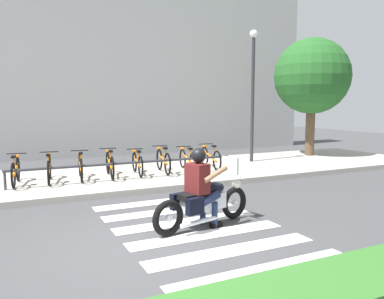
{
  "coord_description": "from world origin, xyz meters",
  "views": [
    {
      "loc": [
        -1.81,
        -5.53,
        2.18
      ],
      "look_at": [
        2.08,
        2.47,
        1.13
      ],
      "focal_mm": 36.11,
      "sensor_mm": 36.0,
      "label": 1
    }
  ],
  "objects_px": {
    "bicycle_5": "(163,161)",
    "street_lamp": "(253,86)",
    "bicycle_4": "(137,163)",
    "bicycle_6": "(188,160)",
    "tree_near_rack": "(312,77)",
    "motorcycle": "(204,202)",
    "bicycle_2": "(81,167)",
    "bicycle_0": "(16,171)",
    "bicycle_3": "(110,164)",
    "bicycle_7": "(210,158)",
    "rider": "(201,182)",
    "bike_rack": "(129,164)",
    "bicycle_1": "(49,169)"
  },
  "relations": [
    {
      "from": "tree_near_rack",
      "to": "street_lamp",
      "type": "bearing_deg",
      "value": -172.56
    },
    {
      "from": "bicycle_4",
      "to": "street_lamp",
      "type": "bearing_deg",
      "value": 9.52
    },
    {
      "from": "motorcycle",
      "to": "street_lamp",
      "type": "bearing_deg",
      "value": 48.72
    },
    {
      "from": "bicycle_6",
      "to": "street_lamp",
      "type": "xyz_separation_m",
      "value": [
        2.88,
        0.75,
        2.35
      ]
    },
    {
      "from": "motorcycle",
      "to": "tree_near_rack",
      "type": "height_order",
      "value": "tree_near_rack"
    },
    {
      "from": "motorcycle",
      "to": "bicycle_1",
      "type": "distance_m",
      "value": 5.13
    },
    {
      "from": "bicycle_6",
      "to": "bicycle_7",
      "type": "height_order",
      "value": "bicycle_7"
    },
    {
      "from": "bicycle_5",
      "to": "tree_near_rack",
      "type": "xyz_separation_m",
      "value": [
        6.75,
        1.15,
        2.75
      ]
    },
    {
      "from": "rider",
      "to": "street_lamp",
      "type": "distance_m",
      "value": 7.55
    },
    {
      "from": "motorcycle",
      "to": "bike_rack",
      "type": "relative_size",
      "value": 0.35
    },
    {
      "from": "bicycle_3",
      "to": "bicycle_5",
      "type": "bearing_deg",
      "value": -0.01
    },
    {
      "from": "rider",
      "to": "bike_rack",
      "type": "relative_size",
      "value": 0.23
    },
    {
      "from": "bicycle_5",
      "to": "rider",
      "type": "bearing_deg",
      "value": -103.78
    },
    {
      "from": "bike_rack",
      "to": "street_lamp",
      "type": "bearing_deg",
      "value": 14.96
    },
    {
      "from": "motorcycle",
      "to": "tree_near_rack",
      "type": "xyz_separation_m",
      "value": [
        7.82,
        5.82,
        2.8
      ]
    },
    {
      "from": "bike_rack",
      "to": "bicycle_6",
      "type": "bearing_deg",
      "value": 15.47
    },
    {
      "from": "bicycle_4",
      "to": "bicycle_6",
      "type": "bearing_deg",
      "value": 0.01
    },
    {
      "from": "rider",
      "to": "street_lamp",
      "type": "bearing_deg",
      "value": 48.34
    },
    {
      "from": "bicycle_1",
      "to": "motorcycle",
      "type": "bearing_deg",
      "value": -65.4
    },
    {
      "from": "bicycle_2",
      "to": "bicycle_6",
      "type": "relative_size",
      "value": 0.99
    },
    {
      "from": "bicycle_1",
      "to": "bicycle_5",
      "type": "height_order",
      "value": "bicycle_5"
    },
    {
      "from": "bicycle_5",
      "to": "street_lamp",
      "type": "distance_m",
      "value": 4.42
    },
    {
      "from": "bicycle_2",
      "to": "bicycle_1",
      "type": "bearing_deg",
      "value": 179.99
    },
    {
      "from": "bicycle_3",
      "to": "tree_near_rack",
      "type": "relative_size",
      "value": 0.35
    },
    {
      "from": "bicycle_5",
      "to": "tree_near_rack",
      "type": "distance_m",
      "value": 7.38
    },
    {
      "from": "bicycle_4",
      "to": "bicycle_3",
      "type": "bearing_deg",
      "value": -179.96
    },
    {
      "from": "bicycle_3",
      "to": "tree_near_rack",
      "type": "bearing_deg",
      "value": 7.86
    },
    {
      "from": "motorcycle",
      "to": "bicycle_1",
      "type": "xyz_separation_m",
      "value": [
        -2.14,
        4.67,
        0.05
      ]
    },
    {
      "from": "bicycle_4",
      "to": "bicycle_6",
      "type": "height_order",
      "value": "bicycle_4"
    },
    {
      "from": "bicycle_3",
      "to": "bicycle_6",
      "type": "height_order",
      "value": "bicycle_3"
    },
    {
      "from": "motorcycle",
      "to": "bicycle_7",
      "type": "xyz_separation_m",
      "value": [
        2.67,
        4.67,
        0.05
      ]
    },
    {
      "from": "bicycle_4",
      "to": "bike_rack",
      "type": "xyz_separation_m",
      "value": [
        -0.4,
        -0.55,
        0.09
      ]
    },
    {
      "from": "rider",
      "to": "bicycle_3",
      "type": "relative_size",
      "value": 0.84
    },
    {
      "from": "motorcycle",
      "to": "bicycle_4",
      "type": "bearing_deg",
      "value": 86.69
    },
    {
      "from": "bicycle_4",
      "to": "bike_rack",
      "type": "distance_m",
      "value": 0.69
    },
    {
      "from": "tree_near_rack",
      "to": "bicycle_3",
      "type": "bearing_deg",
      "value": -172.14
    },
    {
      "from": "bicycle_0",
      "to": "bicycle_1",
      "type": "relative_size",
      "value": 1.0
    },
    {
      "from": "bicycle_7",
      "to": "bicycle_1",
      "type": "bearing_deg",
      "value": -180.0
    },
    {
      "from": "bicycle_1",
      "to": "bicycle_3",
      "type": "relative_size",
      "value": 0.97
    },
    {
      "from": "bike_rack",
      "to": "tree_near_rack",
      "type": "relative_size",
      "value": 1.3
    },
    {
      "from": "bicycle_2",
      "to": "tree_near_rack",
      "type": "height_order",
      "value": "tree_near_rack"
    },
    {
      "from": "rider",
      "to": "bicycle_0",
      "type": "height_order",
      "value": "rider"
    },
    {
      "from": "street_lamp",
      "to": "bicycle_2",
      "type": "bearing_deg",
      "value": -172.95
    },
    {
      "from": "bicycle_1",
      "to": "rider",
      "type": "bearing_deg",
      "value": -66.26
    },
    {
      "from": "motorcycle",
      "to": "bicycle_3",
      "type": "height_order",
      "value": "motorcycle"
    },
    {
      "from": "motorcycle",
      "to": "bicycle_0",
      "type": "height_order",
      "value": "motorcycle"
    },
    {
      "from": "bicycle_1",
      "to": "bicycle_2",
      "type": "relative_size",
      "value": 1.02
    },
    {
      "from": "bicycle_0",
      "to": "bicycle_6",
      "type": "height_order",
      "value": "bicycle_0"
    },
    {
      "from": "bicycle_0",
      "to": "bicycle_3",
      "type": "xyz_separation_m",
      "value": [
        2.41,
        -0.0,
        0.0
      ]
    },
    {
      "from": "bicycle_5",
      "to": "bicycle_7",
      "type": "relative_size",
      "value": 0.95
    }
  ]
}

